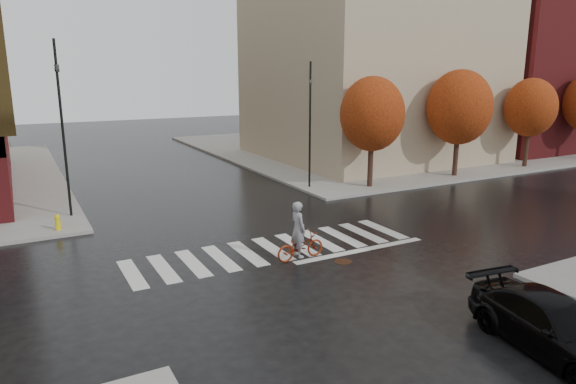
{
  "coord_description": "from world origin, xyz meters",
  "views": [
    {
      "loc": [
        -8.64,
        -16.85,
        6.92
      ],
      "look_at": [
        1.21,
        1.47,
        2.0
      ],
      "focal_mm": 32.0,
      "sensor_mm": 36.0,
      "label": 1
    }
  ],
  "objects_px": {
    "cyclist": "(299,240)",
    "traffic_light_nw": "(61,115)",
    "fire_hydrant": "(58,221)",
    "sedan": "(555,326)",
    "traffic_light_ne": "(310,117)"
  },
  "relations": [
    {
      "from": "cyclist",
      "to": "traffic_light_nw",
      "type": "bearing_deg",
      "value": 31.75
    },
    {
      "from": "fire_hydrant",
      "to": "sedan",
      "type": "bearing_deg",
      "value": -58.48
    },
    {
      "from": "traffic_light_nw",
      "to": "fire_hydrant",
      "type": "relative_size",
      "value": 11.68
    },
    {
      "from": "sedan",
      "to": "traffic_light_nw",
      "type": "bearing_deg",
      "value": 123.97
    },
    {
      "from": "cyclist",
      "to": "fire_hydrant",
      "type": "relative_size",
      "value": 3.22
    },
    {
      "from": "cyclist",
      "to": "traffic_light_ne",
      "type": "relative_size",
      "value": 0.31
    },
    {
      "from": "sedan",
      "to": "traffic_light_nw",
      "type": "relative_size",
      "value": 0.59
    },
    {
      "from": "traffic_light_nw",
      "to": "fire_hydrant",
      "type": "xyz_separation_m",
      "value": [
        -0.75,
        -2.21,
        -4.39
      ]
    },
    {
      "from": "sedan",
      "to": "traffic_light_ne",
      "type": "bearing_deg",
      "value": 85.49
    },
    {
      "from": "cyclist",
      "to": "traffic_light_nw",
      "type": "distance_m",
      "value": 12.87
    },
    {
      "from": "sedan",
      "to": "traffic_light_nw",
      "type": "xyz_separation_m",
      "value": [
        -9.37,
        18.71,
        4.23
      ]
    },
    {
      "from": "fire_hydrant",
      "to": "cyclist",
      "type": "bearing_deg",
      "value": -45.3
    },
    {
      "from": "traffic_light_nw",
      "to": "traffic_light_ne",
      "type": "height_order",
      "value": "traffic_light_nw"
    },
    {
      "from": "traffic_light_nw",
      "to": "cyclist",
      "type": "bearing_deg",
      "value": 24.44
    },
    {
      "from": "traffic_light_ne",
      "to": "fire_hydrant",
      "type": "bearing_deg",
      "value": -8.7
    }
  ]
}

